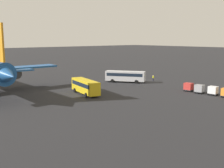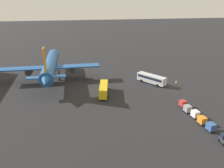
{
  "view_description": "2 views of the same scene",
  "coord_description": "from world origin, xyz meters",
  "px_view_note": "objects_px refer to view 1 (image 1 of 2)",
  "views": [
    {
      "loc": [
        -54.15,
        63.56,
        12.95
      ],
      "look_at": [
        -5.47,
        20.99,
        2.23
      ],
      "focal_mm": 45.0,
      "sensor_mm": 36.0,
      "label": 1
    },
    {
      "loc": [
        -67.45,
        36.77,
        28.91
      ],
      "look_at": [
        -0.41,
        23.08,
        2.78
      ],
      "focal_mm": 35.0,
      "sensor_mm": 36.0,
      "label": 2
    }
  ],
  "objects_px": {
    "shuttle_bus_near": "(125,76)",
    "cargo_cart_white": "(213,90)",
    "worker_person": "(153,78)",
    "cargo_cart_grey": "(199,88)",
    "cargo_cart_red": "(189,87)",
    "shuttle_bus_far": "(85,86)"
  },
  "relations": [
    {
      "from": "shuttle_bus_far",
      "to": "cargo_cart_red",
      "type": "xyz_separation_m",
      "value": [
        -13.75,
        -20.91,
        -0.79
      ]
    },
    {
      "from": "shuttle_bus_near",
      "to": "cargo_cart_grey",
      "type": "bearing_deg",
      "value": 149.77
    },
    {
      "from": "cargo_cart_white",
      "to": "cargo_cart_grey",
      "type": "distance_m",
      "value": 3.22
    },
    {
      "from": "shuttle_bus_near",
      "to": "worker_person",
      "type": "distance_m",
      "value": 9.04
    },
    {
      "from": "shuttle_bus_near",
      "to": "cargo_cart_white",
      "type": "height_order",
      "value": "shuttle_bus_near"
    },
    {
      "from": "worker_person",
      "to": "shuttle_bus_near",
      "type": "bearing_deg",
      "value": 65.76
    },
    {
      "from": "cargo_cart_red",
      "to": "shuttle_bus_far",
      "type": "bearing_deg",
      "value": 56.66
    },
    {
      "from": "worker_person",
      "to": "cargo_cart_grey",
      "type": "distance_m",
      "value": 20.98
    },
    {
      "from": "cargo_cart_grey",
      "to": "shuttle_bus_near",
      "type": "bearing_deg",
      "value": 3.56
    },
    {
      "from": "shuttle_bus_near",
      "to": "cargo_cart_white",
      "type": "relative_size",
      "value": 5.18
    },
    {
      "from": "cargo_cart_white",
      "to": "cargo_cart_red",
      "type": "relative_size",
      "value": 1.0
    },
    {
      "from": "shuttle_bus_near",
      "to": "cargo_cart_red",
      "type": "xyz_separation_m",
      "value": [
        -20.36,
        -1.8,
        -0.76
      ]
    },
    {
      "from": "shuttle_bus_far",
      "to": "cargo_cart_white",
      "type": "xyz_separation_m",
      "value": [
        -20.15,
        -20.99,
        -0.79
      ]
    },
    {
      "from": "worker_person",
      "to": "cargo_cart_grey",
      "type": "relative_size",
      "value": 0.82
    },
    {
      "from": "worker_person",
      "to": "cargo_cart_white",
      "type": "distance_m",
      "value": 23.91
    },
    {
      "from": "cargo_cart_grey",
      "to": "cargo_cart_red",
      "type": "height_order",
      "value": "same"
    },
    {
      "from": "cargo_cart_grey",
      "to": "cargo_cart_red",
      "type": "bearing_deg",
      "value": -6.02
    },
    {
      "from": "shuttle_bus_near",
      "to": "cargo_cart_white",
      "type": "xyz_separation_m",
      "value": [
        -26.75,
        -1.89,
        -0.76
      ]
    },
    {
      "from": "cargo_cart_red",
      "to": "cargo_cart_grey",
      "type": "bearing_deg",
      "value": 173.98
    },
    {
      "from": "worker_person",
      "to": "cargo_cart_red",
      "type": "relative_size",
      "value": 0.82
    },
    {
      "from": "shuttle_bus_near",
      "to": "shuttle_bus_far",
      "type": "xyz_separation_m",
      "value": [
        -6.6,
        19.1,
        0.03
      ]
    },
    {
      "from": "shuttle_bus_far",
      "to": "cargo_cart_white",
      "type": "height_order",
      "value": "shuttle_bus_far"
    }
  ]
}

